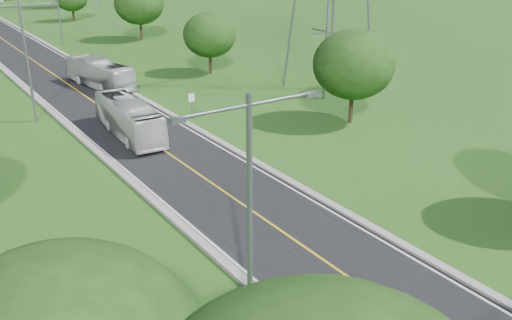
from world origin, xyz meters
The scene contains 13 objects.
ground centered at (0.00, 60.00, 0.00)m, with size 260.00×260.00×0.00m, color #224C15.
road centered at (0.00, 66.00, 0.03)m, with size 8.00×150.00×0.06m, color black.
curb_left centered at (-4.25, 66.00, 0.11)m, with size 0.50×150.00×0.22m, color gray.
curb_right centered at (4.25, 66.00, 0.11)m, with size 0.50×150.00×0.22m, color gray.
speed_limit_sign centered at (5.20, 37.98, 1.60)m, with size 0.55×0.09×2.40m.
streetlight_near_left centered at (-6.00, 12.00, 5.94)m, with size 5.90×0.25×10.00m.
streetlight_mid_left centered at (-6.00, 45.00, 5.94)m, with size 5.90×0.25×10.00m.
streetlight_far_right centered at (6.00, 78.00, 5.94)m, with size 5.90×0.25×10.00m.
tree_rb centered at (16.00, 30.00, 4.95)m, with size 6.72×6.72×7.82m.
tree_rc centered at (15.00, 52.00, 4.33)m, with size 5.88×5.88×6.84m.
tree_rd centered at (17.00, 76.00, 5.27)m, with size 7.14×7.14×8.30m.
bus_outbound centered at (2.49, 52.83, 1.47)m, with size 2.37×10.14×2.82m, color silver.
bus_inbound centered at (-0.80, 37.07, 1.50)m, with size 2.42×10.34×2.88m, color silver.
Camera 1 is at (-16.22, -3.61, 15.14)m, focal length 40.00 mm.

